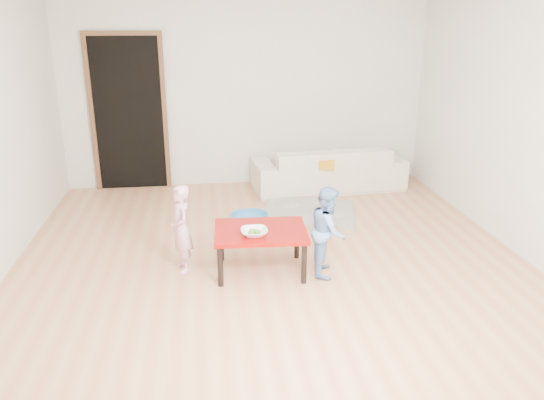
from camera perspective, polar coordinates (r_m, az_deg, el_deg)
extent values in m
cube|color=tan|center=(5.41, -0.28, -5.83)|extent=(5.00, 5.00, 0.01)
cube|color=white|center=(7.45, -2.78, 11.55)|extent=(5.00, 0.02, 2.60)
cube|color=white|center=(5.86, 24.99, 7.72)|extent=(0.02, 5.00, 2.60)
imported|color=silver|center=(7.39, 6.04, 3.48)|extent=(2.12, 0.98, 0.60)
cube|color=orange|center=(7.10, 4.88, 4.19)|extent=(0.56, 0.53, 0.13)
imported|color=white|center=(4.76, -1.92, -3.49)|extent=(0.24, 0.24, 0.06)
imported|color=#D76293|center=(4.99, -9.74, -3.08)|extent=(0.27, 0.35, 0.84)
imported|color=#567DC8|center=(4.90, 6.06, -3.31)|extent=(0.41, 0.47, 0.84)
imported|color=teal|center=(6.09, -2.42, -2.19)|extent=(0.44, 0.44, 0.14)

